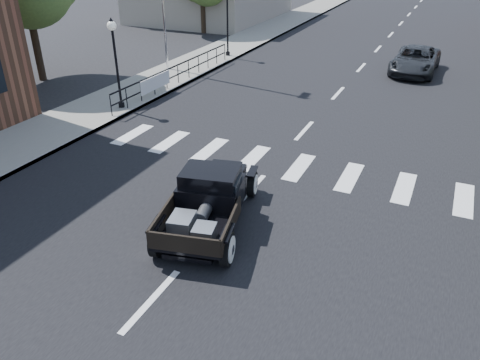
% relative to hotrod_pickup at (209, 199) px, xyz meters
% --- Properties ---
extents(ground, '(120.00, 120.00, 0.00)m').
position_rel_hotrod_pickup_xyz_m(ground, '(0.26, -0.00, -0.74)').
color(ground, black).
rests_on(ground, ground).
extents(road, '(14.00, 80.00, 0.02)m').
position_rel_hotrod_pickup_xyz_m(road, '(0.26, 15.00, -0.73)').
color(road, black).
rests_on(road, ground).
extents(road_markings, '(12.00, 60.00, 0.06)m').
position_rel_hotrod_pickup_xyz_m(road_markings, '(0.26, 10.00, -0.74)').
color(road_markings, silver).
rests_on(road_markings, ground).
extents(sidewalk_left, '(3.00, 80.00, 0.15)m').
position_rel_hotrod_pickup_xyz_m(sidewalk_left, '(-8.24, 15.00, -0.67)').
color(sidewalk_left, gray).
rests_on(sidewalk_left, ground).
extents(railing, '(0.08, 10.00, 1.00)m').
position_rel_hotrod_pickup_xyz_m(railing, '(-7.04, 10.00, -0.09)').
color(railing, black).
rests_on(railing, sidewalk_left).
extents(banner, '(0.04, 2.20, 0.60)m').
position_rel_hotrod_pickup_xyz_m(banner, '(-6.96, 8.00, -0.29)').
color(banner, silver).
rests_on(banner, sidewalk_left).
extents(lamp_post_b, '(0.36, 0.36, 3.56)m').
position_rel_hotrod_pickup_xyz_m(lamp_post_b, '(-7.34, 6.00, 1.19)').
color(lamp_post_b, black).
rests_on(lamp_post_b, sidewalk_left).
extents(lamp_post_c, '(0.36, 0.36, 3.56)m').
position_rel_hotrod_pickup_xyz_m(lamp_post_c, '(-7.34, 16.00, 1.19)').
color(lamp_post_c, black).
rests_on(lamp_post_c, sidewalk_left).
extents(hotrod_pickup, '(2.88, 4.60, 1.48)m').
position_rel_hotrod_pickup_xyz_m(hotrod_pickup, '(0.00, 0.00, 0.00)').
color(hotrod_pickup, black).
rests_on(hotrod_pickup, ground).
extents(second_car, '(2.27, 4.71, 1.29)m').
position_rel_hotrod_pickup_xyz_m(second_car, '(2.95, 17.16, -0.09)').
color(second_car, black).
rests_on(second_car, ground).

